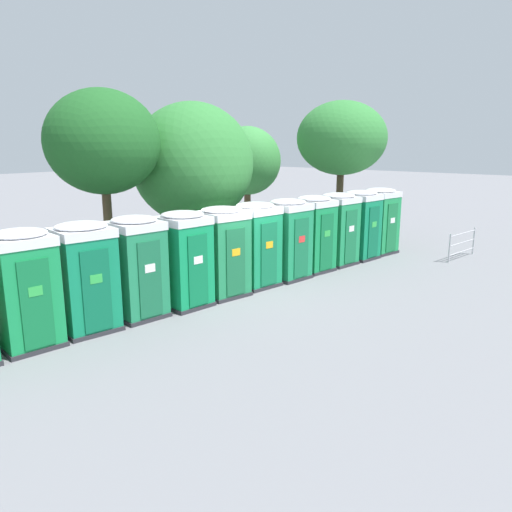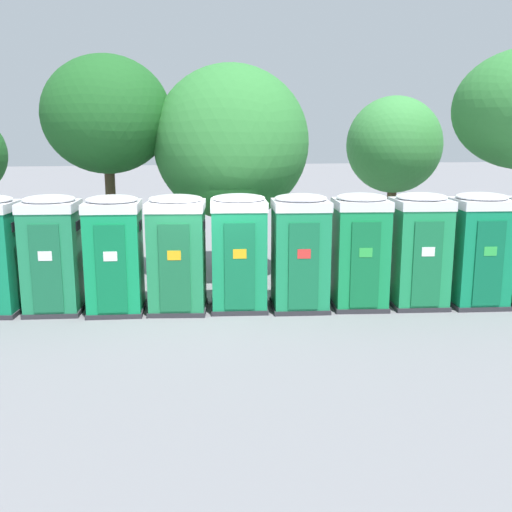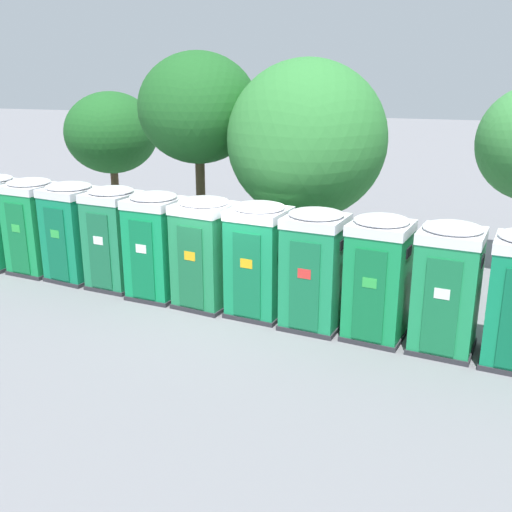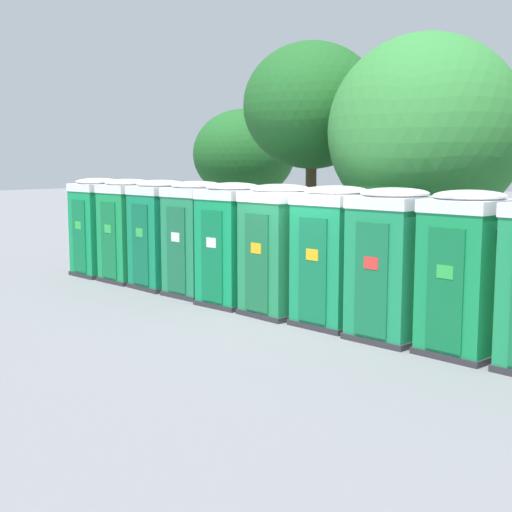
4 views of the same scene
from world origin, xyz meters
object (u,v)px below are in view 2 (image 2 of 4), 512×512
at_px(portapotty_6, 239,252).
at_px(street_tree_3, 107,115).
at_px(portapotty_3, 53,254).
at_px(portapotty_4, 115,254).
at_px(portapotty_10, 478,249).
at_px(street_tree_4, 231,143).
at_px(portapotty_7, 300,251).
at_px(portapotty_9, 419,249).
at_px(portapotty_8, 360,250).
at_px(portapotty_5, 177,253).
at_px(street_tree_1, 394,145).

relative_size(portapotty_6, street_tree_3, 0.44).
xyz_separation_m(portapotty_3, portapotty_4, (1.31, -0.27, 0.00)).
xyz_separation_m(portapotty_10, street_tree_4, (-5.03, 3.57, 2.27)).
relative_size(portapotty_3, portapotty_7, 1.00).
relative_size(portapotty_3, portapotty_9, 1.00).
distance_m(portapotty_6, portapotty_7, 1.33).
bearing_deg(portapotty_8, portapotty_5, 173.88).
xyz_separation_m(portapotty_3, street_tree_1, (9.65, 4.66, 2.15)).
bearing_deg(portapotty_3, portapotty_10, -7.26).
relative_size(portapotty_4, portapotty_7, 1.00).
height_order(portapotty_8, street_tree_1, street_tree_1).
xyz_separation_m(portapotty_5, street_tree_1, (7.02, 5.08, 2.15)).
relative_size(portapotty_4, portapotty_6, 1.00).
bearing_deg(portapotty_8, portapotty_6, 172.69).
bearing_deg(portapotty_3, street_tree_4, 29.51).
relative_size(portapotty_5, portapotty_7, 1.00).
height_order(portapotty_4, portapotty_7, same).
bearing_deg(portapotty_4, street_tree_4, 42.39).
relative_size(portapotty_9, street_tree_3, 0.44).
height_order(portapotty_3, portapotty_8, same).
height_order(portapotty_3, street_tree_1, street_tree_1).
bearing_deg(portapotty_9, portapotty_8, 173.51).
distance_m(portapotty_3, portapotty_5, 2.67).
distance_m(portapotty_6, street_tree_1, 7.98).
xyz_separation_m(portapotty_7, portapotty_8, (1.33, -0.10, 0.00)).
relative_size(portapotty_8, street_tree_1, 0.51).
distance_m(portapotty_8, portapotty_9, 1.33).
bearing_deg(portapotty_8, portapotty_10, -7.32).
relative_size(portapotty_9, street_tree_1, 0.51).
height_order(portapotty_8, street_tree_4, street_tree_4).
height_order(portapotty_3, portapotty_5, same).
xyz_separation_m(portapotty_4, portapotty_8, (5.30, -0.57, 0.00)).
distance_m(portapotty_5, street_tree_3, 4.59).
relative_size(portapotty_5, portapotty_9, 1.00).
height_order(portapotty_3, street_tree_4, street_tree_4).
height_order(portapotty_7, street_tree_3, street_tree_3).
height_order(portapotty_7, street_tree_1, street_tree_1).
height_order(portapotty_5, street_tree_1, street_tree_1).
bearing_deg(portapotty_4, portapotty_7, -6.67).
bearing_deg(portapotty_7, street_tree_4, 108.64).
xyz_separation_m(street_tree_1, street_tree_4, (-5.43, -2.27, 0.12)).
bearing_deg(portapotty_9, street_tree_3, 151.26).
relative_size(portapotty_8, portapotty_9, 1.00).
bearing_deg(street_tree_4, street_tree_3, 173.41).
bearing_deg(portapotty_3, portapotty_4, -11.68).
xyz_separation_m(portapotty_3, portapotty_5, (2.63, -0.41, -0.00)).
xyz_separation_m(street_tree_3, street_tree_4, (3.11, -0.36, -0.69)).
height_order(portapotty_10, street_tree_1, street_tree_1).
bearing_deg(portapotty_9, street_tree_1, 73.07).
relative_size(portapotty_3, portapotty_4, 1.00).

